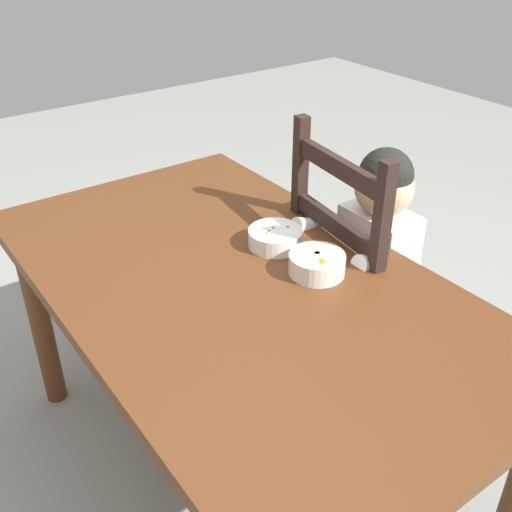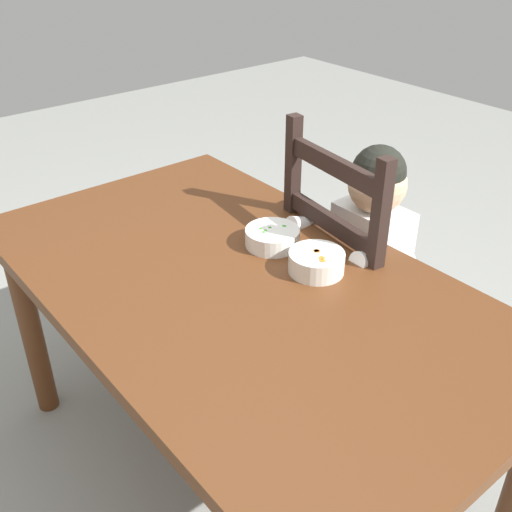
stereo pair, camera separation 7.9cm
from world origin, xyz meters
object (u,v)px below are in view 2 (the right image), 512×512
object	(u,v)px
bowl_of_peas	(272,237)
spoon	(304,264)
dining_table	(239,310)
bowl_of_carrots	(317,262)
dining_chair	(358,294)
child_figure	(364,252)

from	to	relation	value
bowl_of_peas	spoon	size ratio (longest dim) A/B	1.09
dining_table	bowl_of_carrots	bearing A→B (deg)	61.28
bowl_of_peas	dining_chair	bearing A→B (deg)	74.74
bowl_of_carrots	bowl_of_peas	bearing A→B (deg)	179.99
dining_table	dining_chair	size ratio (longest dim) A/B	1.44
dining_table	child_figure	distance (m)	0.47
bowl_of_peas	spoon	xyz separation A→B (m)	(0.14, -0.01, -0.02)
dining_table	bowl_of_carrots	xyz separation A→B (m)	(0.10, 0.18, 0.13)
spoon	dining_chair	bearing A→B (deg)	100.38
dining_chair	spoon	world-z (taller)	dining_chair
bowl_of_peas	bowl_of_carrots	size ratio (longest dim) A/B	1.04
child_figure	spoon	size ratio (longest dim) A/B	7.04
bowl_of_carrots	spoon	world-z (taller)	bowl_of_carrots
bowl_of_peas	bowl_of_carrots	bearing A→B (deg)	-0.01
dining_chair	child_figure	size ratio (longest dim) A/B	1.06
dining_chair	spoon	xyz separation A→B (m)	(0.06, -0.30, 0.26)
bowl_of_peas	spoon	distance (m)	0.14
dining_table	bowl_of_carrots	world-z (taller)	bowl_of_carrots
dining_table	bowl_of_peas	xyz separation A→B (m)	(-0.08, 0.18, 0.12)
bowl_of_carrots	spoon	bearing A→B (deg)	-170.62
dining_table	spoon	world-z (taller)	spoon
bowl_of_carrots	spoon	distance (m)	0.05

